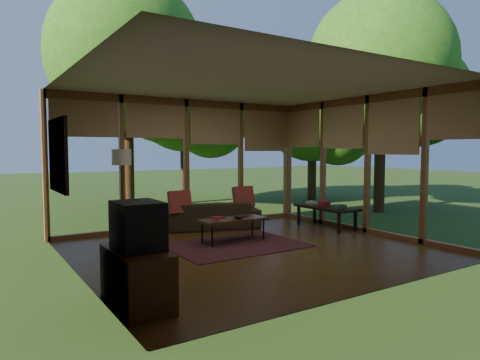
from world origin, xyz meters
TOP-DOWN VIEW (x-y plane):
  - floor at (0.00, 0.00)m, footprint 5.50×5.50m
  - ceiling at (0.00, 0.00)m, footprint 5.50×5.50m
  - wall_left at (-2.75, 0.00)m, footprint 0.04×5.00m
  - wall_front at (0.00, -2.50)m, footprint 5.50×0.04m
  - window_wall_back at (0.00, 2.50)m, footprint 5.50×0.12m
  - window_wall_right at (2.75, 0.00)m, footprint 0.12×5.00m
  - exterior_lawn at (8.00, 8.00)m, footprint 40.00×40.00m
  - tree_nw at (-0.31, 5.41)m, footprint 4.07×4.07m
  - tree_ne at (1.77, 6.39)m, footprint 3.27×3.27m
  - tree_se at (5.23, 1.79)m, footprint 3.79×3.79m
  - tree_far at (5.59, 4.88)m, footprint 3.29×3.29m
  - rug at (-0.09, 0.37)m, footprint 2.24×1.59m
  - sofa at (0.34, 2.00)m, footprint 2.08×1.32m
  - pillow_left at (-0.41, 1.95)m, footprint 0.44×0.24m
  - pillow_right at (1.09, 1.95)m, footprint 0.46×0.24m
  - ct_book_lower at (-0.33, 0.59)m, footprint 0.22×0.19m
  - ct_book_upper at (-0.33, 0.59)m, footprint 0.21×0.16m
  - ct_book_side at (0.27, 0.72)m, footprint 0.20×0.17m
  - ct_bowl at (0.07, 0.54)m, footprint 0.16×0.16m
  - media_cabinet at (-2.47, -1.47)m, footprint 0.50×1.00m
  - television at (-2.45, -1.47)m, footprint 0.45×0.55m
  - console_book_a at (2.40, 0.38)m, footprint 0.25×0.21m
  - console_book_b at (2.40, 0.83)m, footprint 0.23×0.17m
  - console_book_c at (2.40, 1.23)m, footprint 0.25×0.21m
  - floor_lamp at (-1.45, 2.27)m, footprint 0.36×0.36m
  - coffee_table at (0.02, 0.64)m, footprint 1.20×0.50m
  - side_console at (2.40, 0.78)m, footprint 0.60×1.40m
  - wall_painting at (-2.71, 1.40)m, footprint 0.06×1.35m

SIDE VIEW (x-z plane):
  - exterior_lawn at x=8.00m, z-range -0.01..-0.01m
  - floor at x=0.00m, z-range 0.00..0.00m
  - rug at x=-0.09m, z-range 0.00..0.01m
  - sofa at x=0.34m, z-range 0.00..0.57m
  - media_cabinet at x=-2.47m, z-range 0.00..0.60m
  - coffee_table at x=0.02m, z-range 0.18..0.60m
  - side_console at x=2.40m, z-range 0.18..0.64m
  - ct_book_side at x=0.27m, z-range 0.42..0.45m
  - ct_book_lower at x=-0.33m, z-range 0.42..0.45m
  - ct_bowl at x=0.07m, z-range 0.42..0.50m
  - ct_book_upper at x=-0.33m, z-range 0.45..0.49m
  - console_book_c at x=2.40m, z-range 0.45..0.52m
  - console_book_a at x=2.40m, z-range 0.46..0.53m
  - console_book_b at x=2.40m, z-range 0.46..0.55m
  - pillow_left at x=-0.41m, z-range 0.37..0.83m
  - pillow_right at x=1.09m, z-range 0.37..0.85m
  - television at x=-2.45m, z-range 0.60..1.10m
  - wall_left at x=-2.75m, z-range 0.00..2.70m
  - wall_front at x=0.00m, z-range 0.00..2.70m
  - window_wall_back at x=0.00m, z-range 0.00..2.70m
  - window_wall_right at x=2.75m, z-range 0.00..2.70m
  - floor_lamp at x=-1.45m, z-range 0.58..2.23m
  - wall_painting at x=-2.71m, z-range 0.98..2.12m
  - ceiling at x=0.00m, z-range 2.70..2.70m
  - tree_far at x=5.59m, z-range 0.62..5.16m
  - tree_ne at x=1.77m, z-range 0.78..5.63m
  - tree_se at x=5.23m, z-range 0.98..6.74m
  - tree_nw at x=-0.31m, z-range 1.03..7.16m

